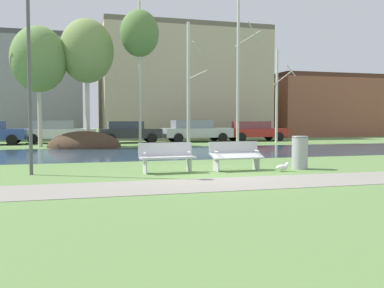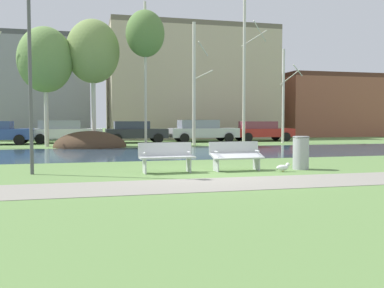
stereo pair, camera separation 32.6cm
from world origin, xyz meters
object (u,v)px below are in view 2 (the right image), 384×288
Objects in this scene: trash_bin at (301,152)px; bench_left at (167,156)px; bench_right at (236,155)px; streetlamp at (29,37)px; parked_wagon_fourth_silver at (202,130)px; parked_hatch_third_dark at (135,131)px; parked_sedan_second_white at (64,131)px; seagull at (283,167)px; parked_suv_fifth_red at (261,131)px.

bench_left is at bearing 177.46° from trash_bin.
bench_right is 0.28× the size of streetlamp.
parked_wagon_fourth_silver is at bearing 71.51° from bench_left.
trash_bin is at bearing -78.85° from parked_hatch_third_dark.
seagull is at bearing -68.56° from parked_sedan_second_white.
streetlamp is at bearing -106.10° from parked_hatch_third_dark.
parked_wagon_fourth_silver reaches higher than parked_sedan_second_white.
bench_right is 18.48m from parked_sedan_second_white.
parked_hatch_third_dark is (0.88, 16.55, 0.29)m from bench_left.
trash_bin is at bearing -94.68° from parked_wagon_fourth_silver.
parked_hatch_third_dark reaches higher than bench_left.
parked_wagon_fourth_silver is at bearing 0.67° from parked_hatch_third_dark.
streetlamp reaches higher than parked_wagon_fourth_silver.
parked_sedan_second_white is at bearing 89.97° from streetlamp.
parked_sedan_second_white is 13.78m from parked_suv_fifth_red.
parked_suv_fifth_red is at bearing 49.42° from streetlamp.
seagull is 0.10× the size of parked_sedan_second_white.
seagull is at bearing -9.09° from streetlamp.
trash_bin is at bearing -2.54° from bench_left.
parked_suv_fifth_red is at bearing 70.84° from trash_bin.
parked_sedan_second_white is at bearing 111.44° from seagull.
trash_bin is 0.22× the size of parked_wagon_fourth_silver.
bench_right is 0.34× the size of parked_sedan_second_white.
parked_hatch_third_dark is (-2.50, 17.17, 0.63)m from seagull.
bench_right is 18.37m from parked_suv_fifth_red.
trash_bin is 2.24× the size of seagull.
parked_hatch_third_dark is at bearing 73.90° from streetlamp.
parked_sedan_second_white is (0.01, 16.99, -3.03)m from streetlamp.
parked_sedan_second_white is at bearing 168.21° from parked_hatch_third_dark.
seagull is (1.25, -0.61, -0.34)m from bench_right.
parked_wagon_fourth_silver is (2.17, 17.22, 0.67)m from seagull.
parked_sedan_second_white is at bearing 102.05° from bench_left.
seagull is at bearing -97.19° from parked_wagon_fourth_silver.
bench_left is 0.34× the size of parked_wagon_fourth_silver.
bench_left is at bearing -77.95° from parked_sedan_second_white.
trash_bin is 17.76m from parked_suv_fifth_red.
bench_left is 0.28× the size of streetlamp.
bench_right is 2.06m from trash_bin.
seagull is 17.37m from parked_wagon_fourth_silver.
parked_wagon_fourth_silver is (1.38, 16.79, 0.27)m from trash_bin.
bench_left is at bearing 180.00° from bench_right.
streetlamp reaches higher than seagull.
parked_wagon_fourth_silver reaches higher than trash_bin.
seagull is 8.11m from streetlamp.
parked_wagon_fourth_silver reaches higher than bench_left.
streetlamp is at bearing -90.03° from parked_sedan_second_white.
parked_sedan_second_white is 9.34m from parked_wagon_fourth_silver.
trash_bin is 0.99m from seagull.
bench_left is 17.52m from parked_wagon_fourth_silver.
parked_wagon_fourth_silver is 4.45m from parked_suv_fifth_red.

